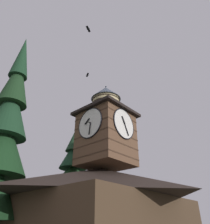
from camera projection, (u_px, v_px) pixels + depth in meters
building_main at (99, 207)px, 17.42m from camera, size 12.91×11.58×6.27m
clock_tower at (106, 129)px, 19.85m from camera, size 4.64×4.64×8.05m
pine_tree_behind at (71, 191)px, 22.64m from camera, size 6.24×6.24×11.87m
pine_tree_aside at (3, 139)px, 17.33m from camera, size 5.10×5.10×18.71m
moon at (15, 188)px, 55.46m from camera, size 1.62×1.62×1.62m
flying_bird_high at (87, 75)px, 26.16m from camera, size 0.55×0.74×0.15m
flying_bird_low at (88, 29)px, 18.69m from camera, size 0.67×0.43×0.15m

